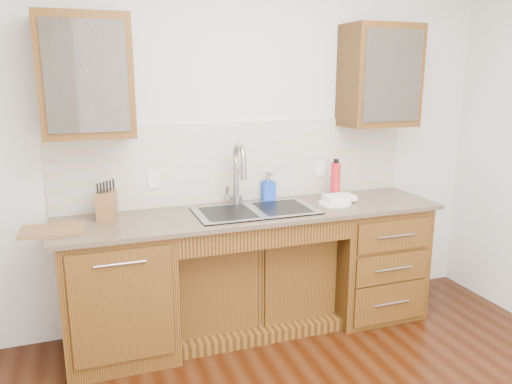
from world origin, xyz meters
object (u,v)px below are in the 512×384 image
object	(u,v)px
soap_bottle	(268,187)
water_bottle	(335,180)
plate	(335,203)
knife_block	(107,205)
cutting_board	(53,230)

from	to	relation	value
soap_bottle	water_bottle	world-z (taller)	water_bottle
soap_bottle	plate	bearing A→B (deg)	-33.47
soap_bottle	knife_block	xyz separation A→B (m)	(-1.18, -0.12, -0.01)
cutting_board	soap_bottle	bearing A→B (deg)	10.60
plate	cutting_board	size ratio (longest dim) A/B	0.64
knife_block	cutting_board	xyz separation A→B (m)	(-0.33, -0.17, -0.08)
soap_bottle	cutting_board	world-z (taller)	soap_bottle
soap_bottle	water_bottle	distance (m)	0.52
water_bottle	plate	xyz separation A→B (m)	(-0.10, -0.18, -0.13)
water_bottle	cutting_board	world-z (taller)	water_bottle
soap_bottle	plate	size ratio (longest dim) A/B	0.85
knife_block	cutting_board	bearing A→B (deg)	-136.45
plate	cutting_board	xyz separation A→B (m)	(-1.92, 0.00, 0.00)
soap_bottle	knife_block	bearing A→B (deg)	-173.31
soap_bottle	plate	xyz separation A→B (m)	(0.41, -0.28, -0.10)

